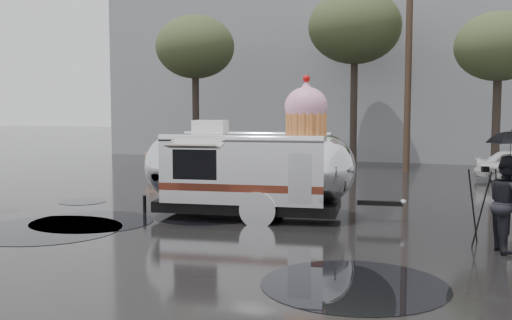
% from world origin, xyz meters
% --- Properties ---
extents(ground, '(120.00, 120.00, 0.00)m').
position_xyz_m(ground, '(0.00, 0.00, 0.00)').
color(ground, black).
rests_on(ground, ground).
extents(puddles, '(11.18, 7.55, 0.01)m').
position_xyz_m(puddles, '(-1.57, -0.95, 0.01)').
color(puddles, black).
rests_on(puddles, ground).
extents(grey_building, '(22.00, 12.00, 13.00)m').
position_xyz_m(grey_building, '(-4.00, 24.00, 6.50)').
color(grey_building, slate).
rests_on(grey_building, ground).
extents(utility_pole, '(1.60, 0.28, 9.00)m').
position_xyz_m(utility_pole, '(2.50, 14.00, 4.62)').
color(utility_pole, '#473323').
rests_on(utility_pole, ground).
extents(tree_left, '(3.64, 3.64, 6.95)m').
position_xyz_m(tree_left, '(-7.00, 13.00, 5.48)').
color(tree_left, '#382D26').
rests_on(tree_left, ground).
extents(tree_mid, '(4.20, 4.20, 8.03)m').
position_xyz_m(tree_mid, '(0.00, 15.00, 6.34)').
color(tree_mid, '#382D26').
rests_on(tree_mid, ground).
extents(tree_right, '(3.36, 3.36, 6.42)m').
position_xyz_m(tree_right, '(6.00, 13.00, 5.06)').
color(tree_right, '#382D26').
rests_on(tree_right, ground).
extents(barricade_row, '(4.30, 0.80, 1.00)m').
position_xyz_m(barricade_row, '(-5.55, 9.96, 0.52)').
color(barricade_row, '#473323').
rests_on(barricade_row, ground).
extents(airstream_trailer, '(6.63, 3.12, 3.60)m').
position_xyz_m(airstream_trailer, '(0.07, 1.70, 1.26)').
color(airstream_trailer, silver).
rests_on(airstream_trailer, ground).
extents(person_right, '(0.72, 0.99, 1.84)m').
position_xyz_m(person_right, '(5.93, 0.01, 0.92)').
color(person_right, black).
rests_on(person_right, ground).
extents(umbrella_black, '(1.15, 1.15, 2.33)m').
position_xyz_m(umbrella_black, '(5.93, 0.01, 1.94)').
color(umbrella_black, black).
rests_on(umbrella_black, ground).
extents(tripod, '(0.65, 0.62, 1.59)m').
position_xyz_m(tripod, '(5.50, 0.35, 0.96)').
color(tripod, black).
rests_on(tripod, ground).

